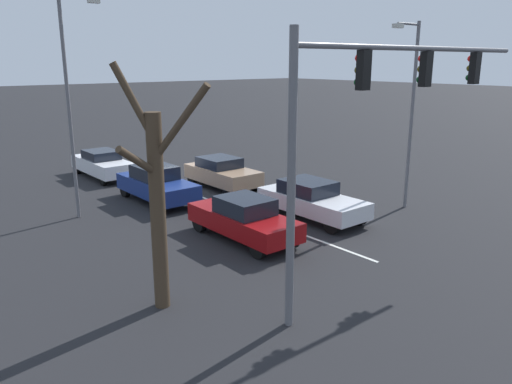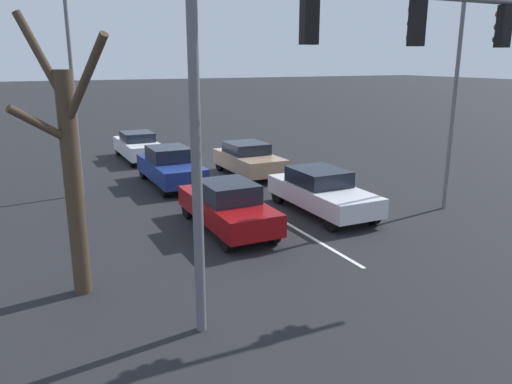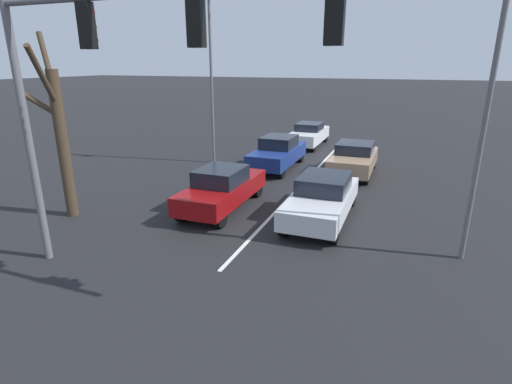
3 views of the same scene
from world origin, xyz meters
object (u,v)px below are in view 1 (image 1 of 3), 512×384
Objects in this scene: car_navy_midlane_second at (157,184)px; street_lamp_left_shoulder at (410,105)px; car_maroon_midlane_front at (244,218)px; street_lamp_right_shoulder at (72,95)px; car_tan_leftlane_second at (222,172)px; bare_tree_near at (157,198)px; car_white_midlane_third at (102,164)px; traffic_signal_gantry at (380,102)px; car_silver_leftlane_front at (311,199)px.

street_lamp_left_shoulder reaches higher than car_navy_midlane_second.
car_maroon_midlane_front is 0.53× the size of street_lamp_right_shoulder.
bare_tree_near reaches higher than car_tan_leftlane_second.
car_navy_midlane_second is 0.60× the size of street_lamp_left_shoulder.
car_white_midlane_third is (-0.07, -6.26, -0.07)m from car_navy_midlane_second.
street_lamp_left_shoulder is at bearing -151.34° from traffic_signal_gantry.
car_maroon_midlane_front is 12.71m from car_white_midlane_third.
car_white_midlane_third is at bearing -90.67° from car_navy_midlane_second.
car_navy_midlane_second is (-0.05, -6.44, 0.03)m from car_maroon_midlane_front.
street_lamp_right_shoulder is 9.30m from bare_tree_near.
street_lamp_left_shoulder is (-7.69, 13.94, 3.69)m from car_white_midlane_third.
car_tan_leftlane_second is 13.33m from traffic_signal_gantry.
street_lamp_right_shoulder is 1.40× the size of bare_tree_near.
car_navy_midlane_second is 11.50m from street_lamp_left_shoulder.
traffic_signal_gantry reaches higher than car_white_midlane_third.
car_maroon_midlane_front is at bearing 60.07° from car_tan_leftlane_second.
car_silver_leftlane_front is (-3.69, -0.28, -0.01)m from car_maroon_midlane_front.
street_lamp_left_shoulder is 1.25× the size of bare_tree_near.
car_maroon_midlane_front is 3.70m from car_silver_leftlane_front.
car_white_midlane_third is 16.34m from street_lamp_left_shoulder.
street_lamp_right_shoulder is (3.43, -6.37, 4.12)m from car_maroon_midlane_front.
traffic_signal_gantry is 12.30m from street_lamp_right_shoulder.
street_lamp_right_shoulder is (3.49, 0.08, 4.09)m from car_navy_midlane_second.
car_maroon_midlane_front is at bearing -150.92° from bare_tree_near.
car_white_midlane_third is 0.54× the size of street_lamp_right_shoulder.
car_tan_leftlane_second reaches higher than car_white_midlane_third.
traffic_signal_gantry reaches higher than bare_tree_near.
bare_tree_near is at bearing 81.81° from street_lamp_right_shoulder.
car_white_midlane_third is 18.60m from traffic_signal_gantry.
car_tan_leftlane_second is 0.91× the size of car_white_midlane_third.
car_tan_leftlane_second is 0.55× the size of street_lamp_left_shoulder.
car_silver_leftlane_front is 7.16m from car_navy_midlane_second.
car_navy_midlane_second is 3.81m from car_tan_leftlane_second.
car_navy_midlane_second is at bearing -178.76° from street_lamp_right_shoulder.
car_navy_midlane_second is 0.54× the size of street_lamp_right_shoulder.
street_lamp_right_shoulder is (7.29, 0.33, 4.14)m from car_tan_leftlane_second.
car_navy_midlane_second is 0.48× the size of traffic_signal_gantry.
car_silver_leftlane_front is 1.01× the size of car_white_midlane_third.
car_navy_midlane_second is (3.64, -6.16, 0.04)m from car_silver_leftlane_front.
street_lamp_left_shoulder is at bearing 116.54° from car_tan_leftlane_second.
car_silver_leftlane_front is 0.61× the size of street_lamp_left_shoulder.
traffic_signal_gantry is at bearing 91.03° from car_navy_midlane_second.
car_white_midlane_third is 0.48× the size of traffic_signal_gantry.
car_maroon_midlane_front is 8.72m from street_lamp_left_shoulder.
street_lamp_left_shoulder is at bearing -173.65° from bare_tree_near.
car_navy_midlane_second is at bearing -90.45° from car_maroon_midlane_front.
car_navy_midlane_second reaches higher than car_maroon_midlane_front.
car_white_midlane_third is at bearing -58.17° from car_tan_leftlane_second.
street_lamp_left_shoulder is 12.71m from bare_tree_near.
traffic_signal_gantry is at bearing 92.81° from car_maroon_midlane_front.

